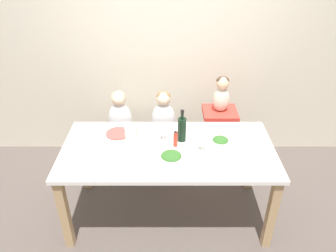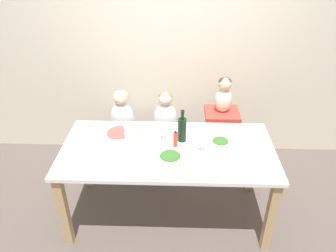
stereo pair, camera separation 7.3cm
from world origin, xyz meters
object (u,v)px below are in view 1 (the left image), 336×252
Objects in this scene: person_child_left at (120,114)px; chair_far_left at (122,140)px; wine_glass_far at (163,129)px; chair_far_center at (164,140)px; wine_bottle at (182,129)px; paper_towel_roll at (132,140)px; wine_glass_near at (203,140)px; salad_bowl_small at (220,142)px; chair_right_highchair at (219,125)px; dinner_plate_back_left at (118,133)px; salad_bowl_large at (171,158)px; person_baby_right at (222,93)px; person_child_center at (164,114)px; dinner_plate_front_left at (97,166)px.

chair_far_left is at bearing -90.00° from person_child_left.
wine_glass_far reaches higher than chair_far_left.
chair_far_center is at bearing -0.10° from person_child_left.
wine_bottle is 0.46m from paper_towel_roll.
wine_bottle is at bearing -41.52° from person_child_left.
wine_glass_near is 1.03× the size of salad_bowl_small.
dinner_plate_back_left is at bearing -155.75° from chair_right_highchair.
wine_bottle reaches higher than salad_bowl_large.
salad_bowl_small is 0.92m from dinner_plate_back_left.
person_child_left is 1.06m from person_baby_right.
salad_bowl_large is at bearing -58.88° from chair_far_left.
person_child_center reaches higher than chair_far_left.
person_child_center is (0.00, 0.00, 0.32)m from chair_far_center.
wine_bottle reaches higher than dinner_plate_front_left.
wine_bottle is 1.20× the size of paper_towel_roll.
chair_far_left is 2.14× the size of dinner_plate_back_left.
person_baby_right is 1.68× the size of dinner_plate_back_left.
chair_far_left is at bearing 121.12° from salad_bowl_large.
chair_far_center is 0.32m from person_child_center.
paper_towel_roll is 1.52× the size of wine_glass_far.
salad_bowl_large is (-0.26, -0.15, -0.07)m from wine_glass_near.
wine_bottle is 0.24m from wine_glass_near.
salad_bowl_large and salad_bowl_small have the same top height.
chair_far_left is at bearing 180.00° from chair_far_center.
dinner_plate_back_left is (-0.99, -0.45, 0.18)m from chair_right_highchair.
chair_far_left is at bearing 105.46° from paper_towel_roll.
person_baby_right is (1.03, 0.00, 0.24)m from person_child_left.
chair_far_center is 2.14× the size of dinner_plate_back_left.
dinner_plate_front_left is (-1.00, -0.28, -0.04)m from salad_bowl_small.
person_child_center is 3.11× the size of salad_bowl_small.
paper_towel_roll is 1.13× the size of dinner_plate_front_left.
chair_right_highchair reaches higher than chair_far_center.
person_baby_right reaches higher than wine_glass_near.
chair_far_center is 0.95× the size of person_child_center.
dinner_plate_back_left is at bearing 77.60° from dinner_plate_front_left.
wine_bottle is 1.82× the size of wine_glass_near.
chair_far_center is at bearing 47.53° from dinner_plate_back_left.
chair_far_left is at bearing 137.60° from wine_glass_near.
wine_bottle is at bearing 28.98° from dinner_plate_front_left.
person_child_center is at bearing 0.10° from chair_far_left.
chair_far_left is 0.32m from person_child_left.
salad_bowl_small is (0.49, -0.64, 0.09)m from person_child_center.
dinner_plate_front_left is (-0.51, -0.92, 0.05)m from person_child_center.
paper_towel_roll is (0.20, -0.73, 0.17)m from person_child_left.
dinner_plate_back_left reaches higher than chair_far_left.
dinner_plate_back_left is (-0.41, -0.45, 0.37)m from chair_far_center.
person_child_left is at bearing -179.98° from person_baby_right.
salad_bowl_small reaches higher than dinner_plate_back_left.
chair_right_highchair is 4.75× the size of salad_bowl_small.
chair_far_left is 0.95m from wine_bottle.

